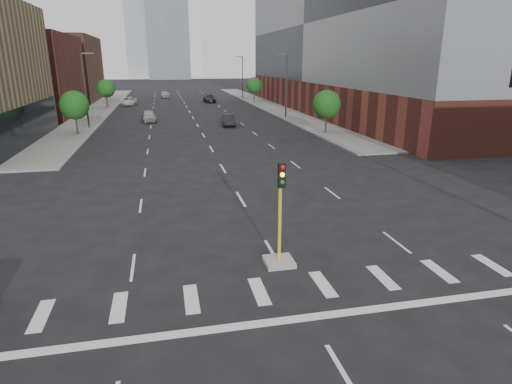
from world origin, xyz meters
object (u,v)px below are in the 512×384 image
object	(u,v)px
car_far_left	(129,101)
car_deep_right	(209,98)
median_traffic_signal	(280,243)
car_near_left	(149,116)
car_distant	(165,94)
car_mid_right	(228,120)

from	to	relation	value
car_far_left	car_deep_right	size ratio (longest dim) A/B	1.02
median_traffic_signal	car_far_left	distance (m)	71.12
median_traffic_signal	car_far_left	world-z (taller)	median_traffic_signal
car_deep_right	median_traffic_signal	bearing A→B (deg)	-94.72
median_traffic_signal	car_deep_right	distance (m)	73.04
car_near_left	car_distant	size ratio (longest dim) A/B	1.07
car_deep_right	car_mid_right	bearing A→B (deg)	-92.70
car_far_left	car_deep_right	xyz separation A→B (m)	(15.59, 2.52, 0.02)
median_traffic_signal	car_near_left	distance (m)	46.41
median_traffic_signal	car_far_left	bearing A→B (deg)	98.49
car_near_left	car_far_left	world-z (taller)	car_near_left
car_mid_right	car_distant	bearing A→B (deg)	104.43
car_mid_right	car_far_left	xyz separation A→B (m)	(-14.45, 30.46, 0.02)
car_far_left	car_near_left	bearing A→B (deg)	-76.49
car_near_left	car_far_left	xyz separation A→B (m)	(-4.20, 24.37, -0.03)
median_traffic_signal	car_distant	distance (m)	86.28
car_far_left	car_mid_right	bearing A→B (deg)	-60.88
car_far_left	car_distant	bearing A→B (deg)	70.13
car_near_left	car_mid_right	xyz separation A→B (m)	(10.26, -6.09, -0.05)
median_traffic_signal	car_distant	size ratio (longest dim) A/B	1.01
median_traffic_signal	car_deep_right	xyz separation A→B (m)	(5.09, 72.87, -0.20)
car_far_left	car_distant	distance (m)	17.31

